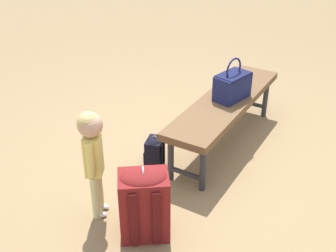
# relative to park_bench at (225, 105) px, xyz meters

# --- Properties ---
(ground_plane) EXTENTS (40.00, 40.00, 0.00)m
(ground_plane) POSITION_rel_park_bench_xyz_m (0.38, -0.14, -0.39)
(ground_plane) COLOR #8C704C
(ground_plane) RESTS_ON ground
(park_bench) EXTENTS (1.62, 0.47, 0.45)m
(park_bench) POSITION_rel_park_bench_xyz_m (0.00, 0.00, 0.00)
(park_bench) COLOR brown
(park_bench) RESTS_ON ground
(handbag) EXTENTS (0.36, 0.26, 0.37)m
(handbag) POSITION_rel_park_bench_xyz_m (-0.03, 0.04, 0.18)
(handbag) COLOR #191E4C
(handbag) RESTS_ON park_bench
(child_standing) EXTENTS (0.21, 0.17, 0.82)m
(child_standing) POSITION_rel_park_bench_xyz_m (1.30, -0.44, 0.15)
(child_standing) COLOR #CCCC8C
(child_standing) RESTS_ON ground
(backpack_large) EXTENTS (0.38, 0.40, 0.54)m
(backpack_large) POSITION_rel_park_bench_xyz_m (1.32, -0.04, -0.12)
(backpack_large) COLOR maroon
(backpack_large) RESTS_ON ground
(backpack_small) EXTENTS (0.20, 0.18, 0.29)m
(backpack_small) POSITION_rel_park_bench_xyz_m (0.60, -0.37, -0.25)
(backpack_small) COLOR black
(backpack_small) RESTS_ON ground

